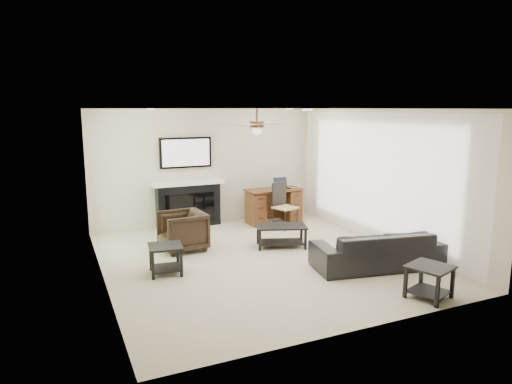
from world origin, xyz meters
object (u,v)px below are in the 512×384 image
(armchair, at_px, (182,231))
(fireplace_unit, at_px, (188,183))
(coffee_table, at_px, (281,236))
(desk, at_px, (274,206))
(sofa, at_px, (378,249))

(armchair, height_order, fireplace_unit, fireplace_unit)
(coffee_table, xyz_separation_m, desk, (0.67, 1.67, 0.18))
(sofa, bearing_deg, coffee_table, -50.21)
(coffee_table, xyz_separation_m, fireplace_unit, (-1.14, 2.12, 0.75))
(armchair, relative_size, desk, 0.63)
(sofa, xyz_separation_m, fireplace_unit, (-2.04, 3.72, 0.66))
(desk, bearing_deg, sofa, -85.98)
(fireplace_unit, bearing_deg, sofa, -61.33)
(armchair, bearing_deg, fireplace_unit, 156.87)
(armchair, xyz_separation_m, fireplace_unit, (0.56, 1.57, 0.60))
(armchair, distance_m, desk, 2.62)
(sofa, relative_size, coffee_table, 2.28)
(fireplace_unit, bearing_deg, coffee_table, -61.86)
(fireplace_unit, distance_m, desk, 1.95)
(sofa, bearing_deg, armchair, -29.16)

